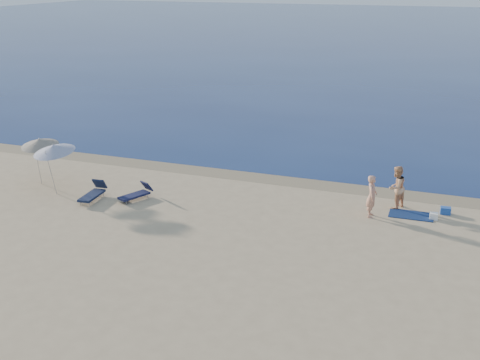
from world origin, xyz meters
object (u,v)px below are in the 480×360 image
umbrella_near (54,149)px  person_right (396,187)px  person_left (372,196)px  blue_cooler (446,211)px

umbrella_near → person_right: bearing=31.4°
person_left → umbrella_near: 14.21m
person_left → person_right: (0.84, 1.30, 0.05)m
person_left → person_right: bearing=-37.3°
person_right → blue_cooler: size_ratio=4.51×
person_right → umbrella_near: umbrella_near is taller
blue_cooler → umbrella_near: (-16.93, -3.43, 1.96)m
person_left → person_right: size_ratio=0.95×
person_left → blue_cooler: bearing=-69.9°
blue_cooler → person_left: bearing=-160.1°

